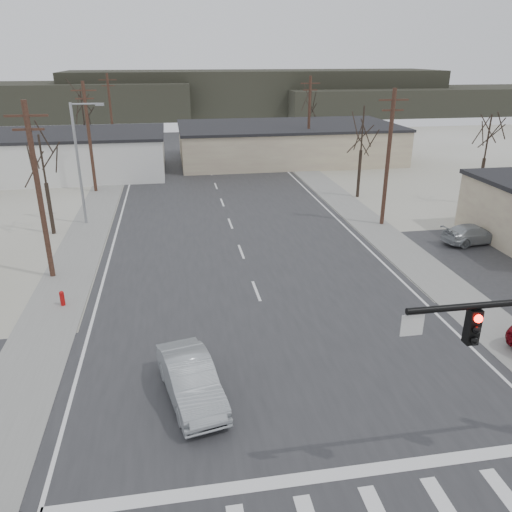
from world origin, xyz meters
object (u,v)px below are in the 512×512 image
Objects in this scene: fire_hydrant at (62,298)px; car_far_b at (148,139)px; car_far_a at (237,143)px; car_parked_silver at (473,234)px; sedan_crossing at (191,380)px.

car_far_b is at bearing 86.85° from fire_hydrant.
car_far_a reaches higher than car_parked_silver.
fire_hydrant is 0.19× the size of car_parked_silver.
car_far_b is (-12.13, 7.17, -0.18)m from car_far_a.
sedan_crossing is 59.88m from car_far_b.
car_far_b reaches higher than car_parked_silver.
fire_hydrant is at bearing 49.72° from car_far_a.
car_far_a is 40.55m from car_parked_silver.
car_far_b is at bearing 18.90° from car_parked_silver.
sedan_crossing reaches higher than fire_hydrant.
sedan_crossing reaches higher than car_parked_silver.
sedan_crossing is 24.22m from car_parked_silver.
sedan_crossing is at bearing 59.10° from car_far_a.
car_far_a is 14.09m from car_far_b.
fire_hydrant is at bearing -73.86° from car_far_b.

